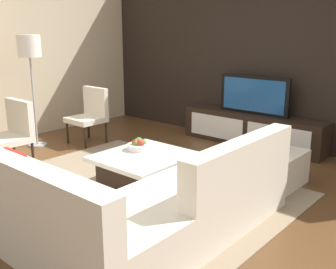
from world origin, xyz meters
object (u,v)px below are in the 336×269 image
object	(u,v)px
ottoman	(269,167)
fruit_bowl	(139,145)
accent_chair_far	(90,112)
television	(254,95)
floor_lamp	(29,52)
accent_chair_near	(13,129)
media_console	(252,130)
sectional_couch	(118,204)
coffee_table	(144,170)
decorative_ball	(271,141)

from	to	relation	value
ottoman	fruit_bowl	distance (m)	1.54
accent_chair_far	ottoman	bearing A→B (deg)	15.19
television	floor_lamp	size ratio (longest dim) A/B	0.68
accent_chair_near	media_console	bearing A→B (deg)	66.08
fruit_bowl	floor_lamp	bearing A→B (deg)	-179.95
sectional_couch	coffee_table	bearing A→B (deg)	122.67
coffee_table	media_console	bearing A→B (deg)	87.51
decorative_ball	fruit_bowl	bearing A→B (deg)	-143.13
television	ottoman	size ratio (longest dim) A/B	1.63
floor_lamp	ottoman	xyz separation A→B (m)	(3.46, 0.92, -1.23)
sectional_couch	accent_chair_near	xyz separation A→B (m)	(-2.41, 0.36, 0.20)
television	coffee_table	size ratio (longest dim) A/B	1.13
coffee_table	accent_chair_far	size ratio (longest dim) A/B	1.16
media_console	coffee_table	xyz separation A→B (m)	(-0.10, -2.30, -0.05)
fruit_bowl	coffee_table	bearing A→B (deg)	-29.45
accent_chair_near	accent_chair_far	world-z (taller)	same
television	decorative_ball	xyz separation A→B (m)	(0.94, -1.28, -0.27)
ottoman	decorative_ball	xyz separation A→B (m)	(0.00, 0.00, 0.32)
television	media_console	bearing A→B (deg)	-90.00
television	ottoman	world-z (taller)	television
accent_chair_near	sectional_couch	bearing A→B (deg)	0.95
accent_chair_far	media_console	bearing A→B (deg)	47.18
floor_lamp	decorative_ball	bearing A→B (deg)	14.87
fruit_bowl	accent_chair_far	distance (m)	1.90
coffee_table	floor_lamp	world-z (taller)	floor_lamp
accent_chair_far	sectional_couch	bearing A→B (deg)	-23.41
media_console	accent_chair_far	world-z (taller)	accent_chair_far
media_console	floor_lamp	xyz separation A→B (m)	(-2.52, -2.20, 1.18)
decorative_ball	sectional_couch	bearing A→B (deg)	-102.27
television	accent_chair_far	size ratio (longest dim) A/B	1.31
floor_lamp	accent_chair_far	size ratio (longest dim) A/B	1.93
television	accent_chair_near	bearing A→B (deg)	-123.34
decorative_ball	ottoman	bearing A→B (deg)	0.00
media_console	floor_lamp	bearing A→B (deg)	-138.88
accent_chair_near	floor_lamp	size ratio (longest dim) A/B	0.52
floor_lamp	ottoman	distance (m)	3.78
floor_lamp	coffee_table	bearing A→B (deg)	-2.37
coffee_table	decorative_ball	bearing A→B (deg)	44.37
floor_lamp	fruit_bowl	size ratio (longest dim) A/B	6.00
accent_chair_far	decorative_ball	world-z (taller)	accent_chair_far
fruit_bowl	accent_chair_far	size ratio (longest dim) A/B	0.32
coffee_table	fruit_bowl	world-z (taller)	fruit_bowl
sectional_couch	fruit_bowl	size ratio (longest dim) A/B	8.52
accent_chair_far	decorative_ball	bearing A→B (deg)	15.19
accent_chair_far	decorative_ball	size ratio (longest dim) A/B	3.58
accent_chair_far	decorative_ball	xyz separation A→B (m)	(2.99, 0.22, 0.03)
television	accent_chair_near	world-z (taller)	television
fruit_bowl	decorative_ball	world-z (taller)	decorative_ball
media_console	ottoman	distance (m)	1.59
television	fruit_bowl	distance (m)	2.24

